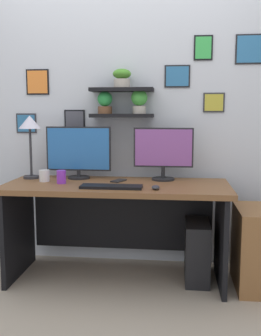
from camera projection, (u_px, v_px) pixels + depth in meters
name	position (u px, v px, depth m)	size (l,w,h in m)	color
ground_plane	(117.00, 278.00, 3.13)	(8.00, 8.00, 0.00)	tan
back_wall_assembly	(124.00, 104.00, 3.37)	(4.40, 0.24, 2.70)	silver
desk	(118.00, 209.00, 3.11)	(1.69, 0.68, 0.75)	brown
monitor_left	(79.00, 152.00, 3.25)	(0.53, 0.18, 0.42)	black
monitor_right	(163.00, 152.00, 3.17)	(0.47, 0.18, 0.41)	black
keyboard	(111.00, 187.00, 2.86)	(0.44, 0.14, 0.02)	black
computer_mouse	(156.00, 187.00, 2.80)	(0.06, 0.09, 0.03)	#2D2D33
desk_lamp	(30.00, 128.00, 3.22)	(0.18, 0.18, 0.51)	#2D2D33
cell_phone	(119.00, 181.00, 3.13)	(0.07, 0.14, 0.01)	black
coffee_mug	(44.00, 176.00, 3.13)	(0.08, 0.08, 0.09)	white
pen_cup	(61.00, 177.00, 3.04)	(0.07, 0.07, 0.10)	purple
computer_tower_right	(197.00, 251.00, 3.08)	(0.18, 0.40, 0.46)	black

